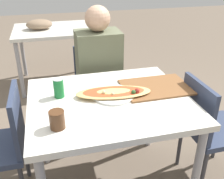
# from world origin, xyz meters

# --- Properties ---
(dining_table) EXTENTS (1.02, 0.87, 0.75)m
(dining_table) POSITION_xyz_m (0.00, 0.00, 0.67)
(dining_table) COLOR silver
(dining_table) RESTS_ON ground_plane
(chair_far_seated) EXTENTS (0.40, 0.40, 0.84)m
(chair_far_seated) POSITION_xyz_m (0.07, 0.76, 0.48)
(chair_far_seated) COLOR #2D3851
(chair_far_seated) RESTS_ON ground_plane
(chair_side_left) EXTENTS (0.40, 0.40, 0.84)m
(chair_side_left) POSITION_xyz_m (-0.71, 0.08, 0.48)
(chair_side_left) COLOR #2D3851
(chair_side_left) RESTS_ON ground_plane
(chair_side_right) EXTENTS (0.40, 0.40, 0.84)m
(chair_side_right) POSITION_xyz_m (0.71, -0.10, 0.48)
(chair_side_right) COLOR #2D3851
(chair_side_right) RESTS_ON ground_plane
(person_seated) EXTENTS (0.37, 0.29, 1.22)m
(person_seated) POSITION_xyz_m (0.07, 0.65, 0.72)
(person_seated) COLOR #2D2D38
(person_seated) RESTS_ON ground_plane
(pizza_main) EXTENTS (0.51, 0.28, 0.06)m
(pizza_main) POSITION_xyz_m (0.04, 0.04, 0.77)
(pizza_main) COLOR white
(pizza_main) RESTS_ON dining_table
(soda_can) EXTENTS (0.07, 0.07, 0.12)m
(soda_can) POSITION_xyz_m (-0.31, 0.11, 0.81)
(soda_can) COLOR #197233
(soda_can) RESTS_ON dining_table
(drink_glass) EXTENTS (0.08, 0.08, 0.10)m
(drink_glass) POSITION_xyz_m (-0.34, -0.24, 0.80)
(drink_glass) COLOR #4C2D19
(drink_glass) RESTS_ON dining_table
(serving_tray) EXTENTS (0.46, 0.34, 0.01)m
(serving_tray) POSITION_xyz_m (0.35, 0.08, 0.75)
(serving_tray) COLOR brown
(serving_tray) RESTS_ON dining_table
(background_table) EXTENTS (1.10, 0.80, 0.87)m
(background_table) POSITION_xyz_m (-0.23, 1.97, 0.69)
(background_table) COLOR silver
(background_table) RESTS_ON ground_plane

